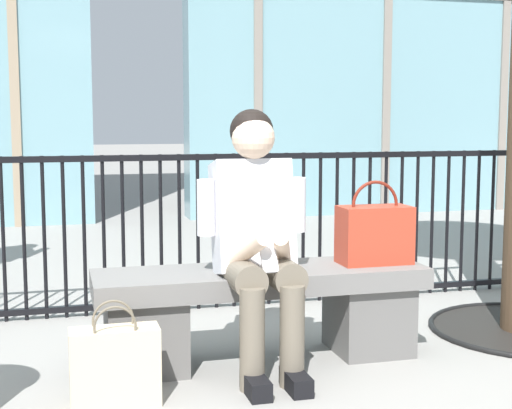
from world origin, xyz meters
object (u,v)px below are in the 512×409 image
(stone_bench, at_px, (261,305))
(shopping_bag, at_px, (115,365))
(handbag_on_bench, at_px, (374,233))
(seated_person_with_phone, at_px, (257,232))

(stone_bench, bearing_deg, shopping_bag, -151.48)
(handbag_on_bench, bearing_deg, shopping_bag, -163.55)
(stone_bench, distance_m, shopping_bag, 0.84)
(stone_bench, relative_size, shopping_bag, 3.74)
(shopping_bag, bearing_deg, stone_bench, 28.52)
(seated_person_with_phone, relative_size, shopping_bag, 2.83)
(stone_bench, xyz_separation_m, seated_person_with_phone, (-0.06, -0.13, 0.38))
(shopping_bag, bearing_deg, handbag_on_bench, 16.45)
(stone_bench, relative_size, seated_person_with_phone, 1.32)
(seated_person_with_phone, height_order, shopping_bag, seated_person_with_phone)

